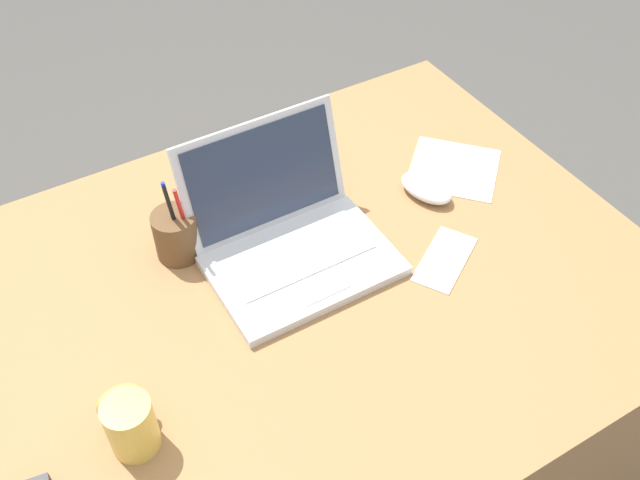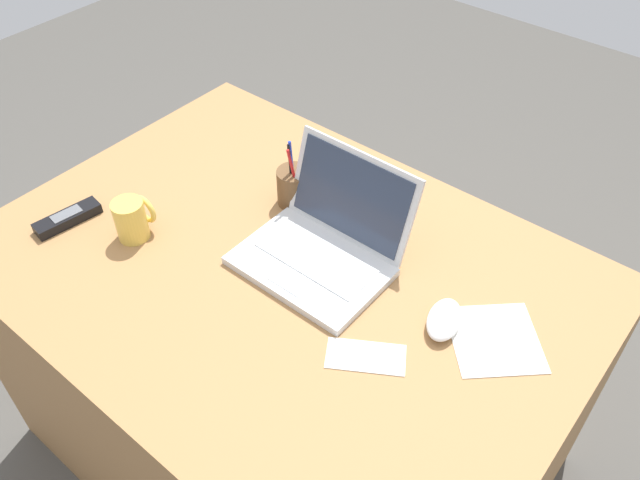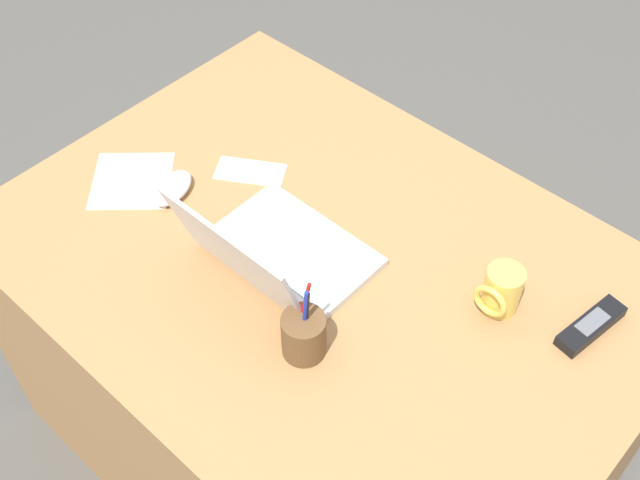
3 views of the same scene
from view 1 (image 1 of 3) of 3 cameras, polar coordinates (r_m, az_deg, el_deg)
desk at (r=1.56m, az=-2.24°, el=-13.03°), size 1.29×0.94×0.76m
laptop at (r=1.28m, az=-2.36°, el=0.32°), size 0.32×0.28×0.21m
computer_mouse at (r=1.43m, az=8.32°, el=4.06°), size 0.09×0.13×0.04m
coffee_mug_white at (r=1.08m, az=-14.67°, el=-13.70°), size 0.07×0.08×0.10m
pen_holder at (r=1.30m, az=-11.18°, el=0.44°), size 0.08×0.08×0.17m
paper_note_near_laptop at (r=1.32m, az=9.75°, el=-1.50°), size 0.17×0.14×0.00m
paper_note_left at (r=1.51m, az=10.43°, el=5.53°), size 0.24×0.24×0.00m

